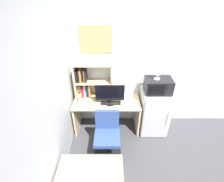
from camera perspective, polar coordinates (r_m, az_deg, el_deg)
name	(u,v)px	position (r m, az deg, el deg)	size (l,w,h in m)	color
wall_back	(173,68)	(3.42, 20.66, 7.73)	(6.40, 0.04, 2.60)	silver
wall_left	(38,127)	(2.02, -24.72, -11.52)	(0.04, 4.40, 2.60)	silver
desk	(107,109)	(3.35, -1.72, -6.44)	(1.31, 0.59, 0.72)	beige
hutch_bookshelf	(88,81)	(3.22, -8.37, 3.46)	(0.74, 0.26, 0.72)	beige
monitor	(110,94)	(3.02, -0.70, -1.06)	(0.55, 0.19, 0.41)	black
keyboard	(111,103)	(3.14, -0.40, -4.23)	(0.38, 0.13, 0.02)	black
computer_mouse	(124,102)	(3.17, 4.33, -3.85)	(0.07, 0.09, 0.03)	silver
water_bottle	(80,98)	(3.17, -11.11, -2.35)	(0.07, 0.07, 0.23)	silver
mini_fridge	(154,111)	(3.46, 14.52, -6.94)	(0.55, 0.57, 0.94)	silver
microwave	(158,86)	(3.13, 16.01, 1.82)	(0.49, 0.35, 0.28)	black
desk_fan	(158,73)	(2.99, 15.96, 6.00)	(0.14, 0.11, 0.22)	silver
desk_chair	(107,137)	(2.96, -1.63, -16.03)	(0.50, 0.50, 0.88)	black
wall_corkboard	(96,39)	(3.00, -5.70, 17.74)	(0.58, 0.02, 0.48)	tan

